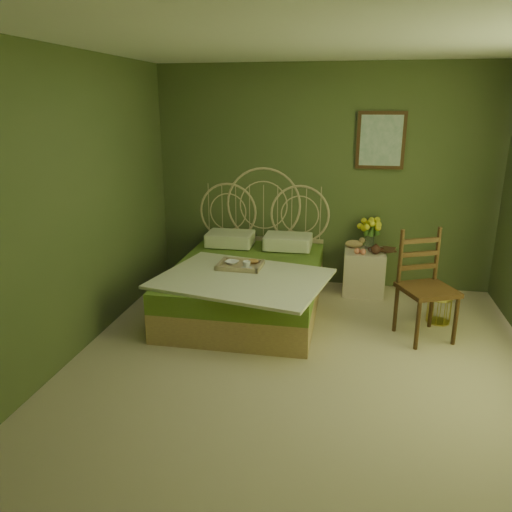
% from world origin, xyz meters
% --- Properties ---
extents(floor, '(4.50, 4.50, 0.00)m').
position_xyz_m(floor, '(0.00, 0.00, 0.00)').
color(floor, tan).
rests_on(floor, ground).
extents(ceiling, '(4.50, 4.50, 0.00)m').
position_xyz_m(ceiling, '(0.00, 0.00, 2.60)').
color(ceiling, silver).
rests_on(ceiling, wall_back).
extents(wall_back, '(4.00, 0.00, 4.00)m').
position_xyz_m(wall_back, '(0.00, 2.25, 1.30)').
color(wall_back, '#4C582E').
rests_on(wall_back, floor).
extents(wall_left, '(0.00, 4.50, 4.50)m').
position_xyz_m(wall_left, '(-2.00, 0.00, 1.30)').
color(wall_left, '#4C582E').
rests_on(wall_left, floor).
extents(wall_art, '(0.54, 0.04, 0.64)m').
position_xyz_m(wall_art, '(0.64, 2.22, 1.75)').
color(wall_art, '#341F0E').
rests_on(wall_art, wall_back).
extents(bed, '(1.79, 2.26, 1.40)m').
position_xyz_m(bed, '(-0.71, 1.29, 0.31)').
color(bed, tan).
rests_on(bed, floor).
extents(nightstand, '(0.47, 0.47, 0.94)m').
position_xyz_m(nightstand, '(0.54, 1.99, 0.34)').
color(nightstand, beige).
rests_on(nightstand, floor).
extents(chair, '(0.61, 0.61, 1.03)m').
position_xyz_m(chair, '(1.09, 0.95, 0.57)').
color(chair, '#341F0E').
rests_on(chair, floor).
extents(birdcage, '(0.23, 0.23, 0.35)m').
position_xyz_m(birdcage, '(1.29, 1.27, 0.17)').
color(birdcage, gold).
rests_on(birdcage, floor).
extents(book_lower, '(0.21, 0.24, 0.02)m').
position_xyz_m(book_lower, '(0.72, 2.00, 0.52)').
color(book_lower, '#381E0F').
rests_on(book_lower, nightstand).
extents(book_upper, '(0.21, 0.25, 0.02)m').
position_xyz_m(book_upper, '(0.72, 2.00, 0.54)').
color(book_upper, '#472819').
rests_on(book_upper, nightstand).
extents(cereal_bowl, '(0.18, 0.18, 0.03)m').
position_xyz_m(cereal_bowl, '(-0.85, 1.13, 0.56)').
color(cereal_bowl, white).
rests_on(cereal_bowl, bed).
extents(coffee_cup, '(0.08, 0.08, 0.08)m').
position_xyz_m(coffee_cup, '(-0.67, 1.02, 0.58)').
color(coffee_cup, white).
rests_on(coffee_cup, bed).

